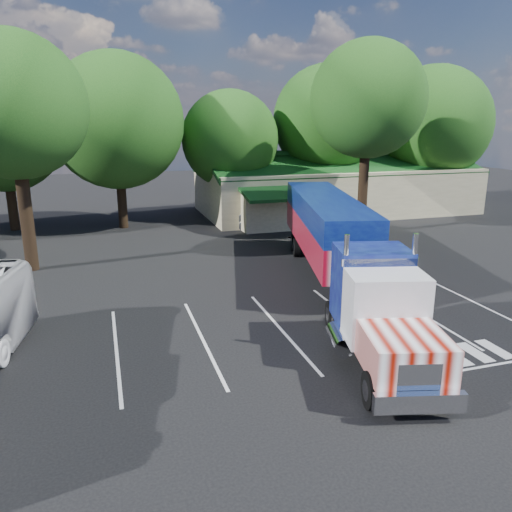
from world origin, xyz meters
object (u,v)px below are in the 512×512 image
object	(u,v)px
woman	(322,261)
bicycle	(331,261)
semi_truck	(336,240)
silver_sedan	(258,219)

from	to	relation	value
woman	bicycle	size ratio (longest dim) A/B	0.89
bicycle	semi_truck	bearing A→B (deg)	-118.91
semi_truck	bicycle	world-z (taller)	semi_truck
woman	silver_sedan	world-z (taller)	woman
semi_truck	woman	distance (m)	2.68
semi_truck	woman	xyz separation A→B (m)	(0.27, 2.11, -1.63)
silver_sedan	woman	bearing A→B (deg)	-169.42
woman	silver_sedan	bearing A→B (deg)	11.64
woman	bicycle	world-z (taller)	woman
woman	bicycle	distance (m)	1.46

